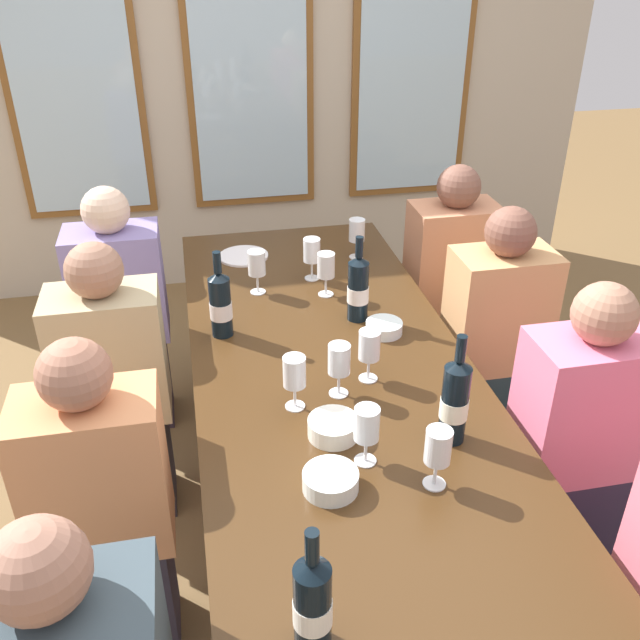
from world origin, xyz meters
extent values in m
plane|color=brown|center=(0.00, 0.00, 0.00)|extent=(12.00, 12.00, 0.00)
cube|color=#C2B39B|center=(0.00, 2.24, 1.45)|extent=(4.11, 0.06, 2.90)
cube|color=brown|center=(-0.95, 2.20, 1.45)|extent=(0.72, 0.03, 1.88)
cube|color=silver|center=(-0.95, 2.18, 1.45)|extent=(0.64, 0.01, 1.80)
cube|color=brown|center=(0.00, 2.20, 1.45)|extent=(0.72, 0.03, 1.88)
cube|color=silver|center=(0.00, 2.18, 1.45)|extent=(0.64, 0.01, 1.80)
cube|color=brown|center=(0.95, 2.20, 1.45)|extent=(0.72, 0.03, 1.88)
cube|color=silver|center=(0.95, 2.18, 1.45)|extent=(0.64, 0.01, 1.80)
cube|color=#412812|center=(0.00, 0.00, 0.72)|extent=(0.91, 2.36, 0.04)
cube|color=#412812|center=(-0.36, 1.09, 0.35)|extent=(0.07, 0.07, 0.70)
cube|color=#412812|center=(0.36, 1.09, 0.35)|extent=(0.07, 0.07, 0.70)
cylinder|color=white|center=(-0.20, 0.91, 0.74)|extent=(0.21, 0.21, 0.01)
cylinder|color=black|center=(-0.34, 0.27, 0.85)|extent=(0.07, 0.07, 0.22)
cone|color=black|center=(-0.34, 0.27, 0.97)|extent=(0.07, 0.07, 0.02)
cylinder|color=black|center=(-0.34, 0.27, 1.02)|extent=(0.03, 0.03, 0.08)
cylinder|color=silver|center=(-0.34, 0.27, 0.84)|extent=(0.08, 0.08, 0.06)
cylinder|color=black|center=(0.24, -0.42, 0.86)|extent=(0.07, 0.07, 0.24)
cone|color=black|center=(0.24, -0.42, 0.99)|extent=(0.07, 0.07, 0.02)
cylinder|color=black|center=(0.24, -0.42, 1.04)|extent=(0.03, 0.03, 0.08)
cylinder|color=white|center=(0.24, -0.42, 0.85)|extent=(0.08, 0.08, 0.06)
cylinder|color=black|center=(0.15, 0.29, 0.85)|extent=(0.08, 0.07, 0.22)
cone|color=black|center=(0.15, 0.29, 0.97)|extent=(0.08, 0.07, 0.02)
cylinder|color=black|center=(0.15, 0.29, 1.02)|extent=(0.03, 0.03, 0.08)
cylinder|color=silver|center=(0.15, 0.29, 0.84)|extent=(0.08, 0.08, 0.06)
cylinder|color=black|center=(-0.25, -0.97, 0.85)|extent=(0.07, 0.08, 0.21)
cone|color=black|center=(-0.25, -0.97, 0.96)|extent=(0.07, 0.08, 0.02)
cylinder|color=black|center=(-0.25, -0.97, 1.01)|extent=(0.03, 0.03, 0.08)
cylinder|color=white|center=(-0.25, -0.97, 0.83)|extent=(0.08, 0.08, 0.06)
cylinder|color=white|center=(-0.13, -0.55, 0.77)|extent=(0.14, 0.14, 0.05)
cylinder|color=white|center=(-0.08, -0.34, 0.77)|extent=(0.14, 0.14, 0.05)
cylinder|color=white|center=(0.22, 0.17, 0.76)|extent=(0.13, 0.13, 0.04)
cylinder|color=white|center=(0.14, -0.59, 0.74)|extent=(0.06, 0.06, 0.00)
cylinder|color=white|center=(0.14, -0.59, 0.78)|extent=(0.01, 0.01, 0.07)
cylinder|color=white|center=(0.14, -0.59, 0.87)|extent=(0.07, 0.07, 0.09)
cylinder|color=beige|center=(0.14, -0.59, 0.83)|extent=(0.06, 0.06, 0.02)
cylinder|color=white|center=(0.28, 0.81, 0.74)|extent=(0.06, 0.06, 0.00)
cylinder|color=white|center=(0.28, 0.81, 0.78)|extent=(0.01, 0.01, 0.07)
cylinder|color=white|center=(0.28, 0.81, 0.87)|extent=(0.07, 0.07, 0.09)
cylinder|color=white|center=(-0.02, -0.15, 0.74)|extent=(0.06, 0.06, 0.00)
cylinder|color=white|center=(-0.02, -0.15, 0.78)|extent=(0.01, 0.01, 0.07)
cylinder|color=white|center=(-0.02, -0.15, 0.87)|extent=(0.07, 0.07, 0.09)
cylinder|color=maroon|center=(-0.02, -0.15, 0.83)|extent=(0.06, 0.06, 0.03)
cylinder|color=white|center=(0.09, -0.09, 0.74)|extent=(0.06, 0.06, 0.00)
cylinder|color=white|center=(0.09, -0.09, 0.78)|extent=(0.01, 0.01, 0.07)
cylinder|color=white|center=(0.09, -0.09, 0.87)|extent=(0.07, 0.07, 0.09)
cylinder|color=beige|center=(0.09, -0.09, 0.84)|extent=(0.06, 0.06, 0.03)
cylinder|color=white|center=(-0.01, -0.47, 0.74)|extent=(0.06, 0.06, 0.00)
cylinder|color=white|center=(-0.01, -0.47, 0.78)|extent=(0.01, 0.01, 0.07)
cylinder|color=white|center=(-0.01, -0.47, 0.87)|extent=(0.07, 0.07, 0.09)
cylinder|color=white|center=(-0.18, 0.56, 0.74)|extent=(0.06, 0.06, 0.00)
cylinder|color=white|center=(-0.18, 0.56, 0.78)|extent=(0.01, 0.01, 0.07)
cylinder|color=white|center=(-0.18, 0.56, 0.87)|extent=(0.07, 0.07, 0.09)
cylinder|color=white|center=(-0.16, -0.19, 0.74)|extent=(0.06, 0.06, 0.00)
cylinder|color=white|center=(-0.16, -0.19, 0.78)|extent=(0.01, 0.01, 0.07)
cylinder|color=white|center=(-0.16, -0.19, 0.87)|extent=(0.07, 0.07, 0.09)
cylinder|color=#590C19|center=(-0.16, -0.19, 0.83)|extent=(0.06, 0.06, 0.03)
cylinder|color=white|center=(0.08, 0.49, 0.74)|extent=(0.06, 0.06, 0.00)
cylinder|color=white|center=(0.08, 0.49, 0.78)|extent=(0.01, 0.01, 0.07)
cylinder|color=white|center=(0.08, 0.49, 0.87)|extent=(0.07, 0.07, 0.09)
cylinder|color=beige|center=(0.08, 0.49, 0.83)|extent=(0.06, 0.06, 0.02)
cylinder|color=white|center=(0.05, 0.64, 0.74)|extent=(0.06, 0.06, 0.00)
cylinder|color=white|center=(0.05, 0.64, 0.78)|extent=(0.01, 0.01, 0.07)
cylinder|color=white|center=(0.05, 0.64, 0.87)|extent=(0.07, 0.07, 0.09)
cylinder|color=#590C19|center=(0.05, 0.64, 0.84)|extent=(0.06, 0.06, 0.04)
sphere|color=#9E6D57|center=(-0.73, -0.92, 1.02)|extent=(0.19, 0.19, 0.19)
cube|color=#372A35|center=(-0.73, 0.85, 0.23)|extent=(0.32, 0.24, 0.45)
cube|color=#8475B3|center=(-0.73, 0.85, 0.69)|extent=(0.38, 0.24, 0.48)
sphere|color=beige|center=(-0.73, 0.85, 1.02)|extent=(0.19, 0.19, 0.19)
cube|color=#37393A|center=(0.73, 0.84, 0.23)|extent=(0.32, 0.24, 0.45)
cube|color=tan|center=(0.73, 0.84, 0.69)|extent=(0.38, 0.24, 0.48)
sphere|color=brown|center=(0.73, 0.84, 1.02)|extent=(0.19, 0.19, 0.19)
cube|color=#2E2935|center=(-0.73, -0.31, 0.23)|extent=(0.32, 0.24, 0.45)
cube|color=#E08E5A|center=(-0.73, -0.31, 0.69)|extent=(0.38, 0.24, 0.48)
sphere|color=#A16B54|center=(-0.73, -0.31, 1.02)|extent=(0.19, 0.19, 0.19)
cube|color=#2E253C|center=(0.73, -0.30, 0.23)|extent=(0.32, 0.24, 0.45)
cube|color=pink|center=(0.73, -0.30, 0.69)|extent=(0.38, 0.24, 0.48)
sphere|color=#A27159|center=(0.73, -0.30, 1.02)|extent=(0.19, 0.19, 0.19)
cube|color=#302B30|center=(-0.73, 0.30, 0.23)|extent=(0.32, 0.24, 0.45)
cube|color=tan|center=(-0.73, 0.30, 0.69)|extent=(0.38, 0.24, 0.48)
sphere|color=#9A6D56|center=(-0.73, 0.30, 1.02)|extent=(0.19, 0.19, 0.19)
cube|color=#22383C|center=(0.73, 0.33, 0.23)|extent=(0.32, 0.24, 0.45)
cube|color=tan|center=(0.73, 0.33, 0.69)|extent=(0.38, 0.24, 0.48)
sphere|color=brown|center=(0.73, 0.33, 1.02)|extent=(0.19, 0.19, 0.19)
camera|label=1|loc=(-0.41, -1.83, 1.99)|focal=38.66mm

